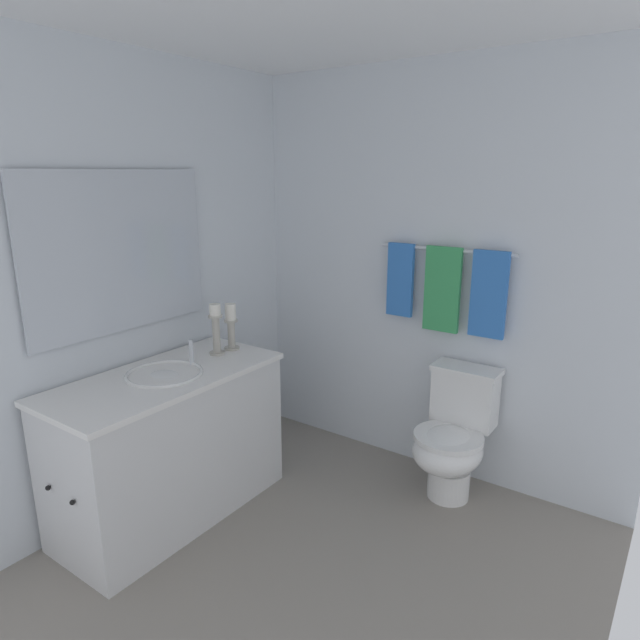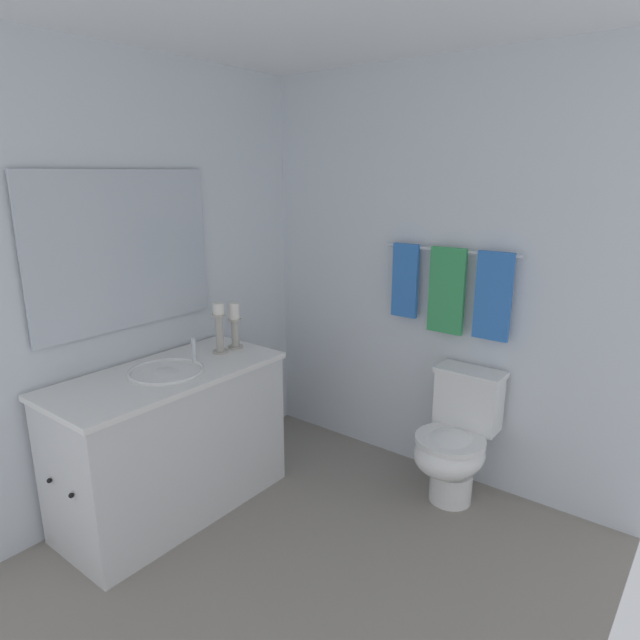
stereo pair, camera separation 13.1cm
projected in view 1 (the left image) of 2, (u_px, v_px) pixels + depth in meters
floor at (314, 569)px, 2.62m from camera, size 2.45×2.48×0.02m
wall_back at (433, 277)px, 3.28m from camera, size 2.45×0.04×2.45m
wall_left at (131, 287)px, 2.98m from camera, size 0.04×2.48×2.45m
vanity_cabinet at (170, 445)px, 2.95m from camera, size 0.58×1.26×0.81m
sink_basin at (165, 381)px, 2.85m from camera, size 0.40×0.40×0.24m
mirror at (120, 252)px, 2.84m from camera, size 0.02×1.08×0.83m
candle_holder_tall at (231, 325)px, 3.21m from camera, size 0.09×0.09×0.28m
candle_holder_short at (216, 328)px, 3.12m from camera, size 0.09×0.09×0.30m
toilet at (453, 438)px, 3.12m from camera, size 0.39×0.54×0.75m
towel_bar at (446, 250)px, 3.13m from camera, size 0.82×0.02×0.02m
towel_near_vanity at (400, 280)px, 3.32m from camera, size 0.17×0.03×0.45m
towel_center at (442, 290)px, 3.18m from camera, size 0.21×0.03×0.50m
towel_near_corner at (489, 295)px, 3.02m from camera, size 0.20×0.03×0.49m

